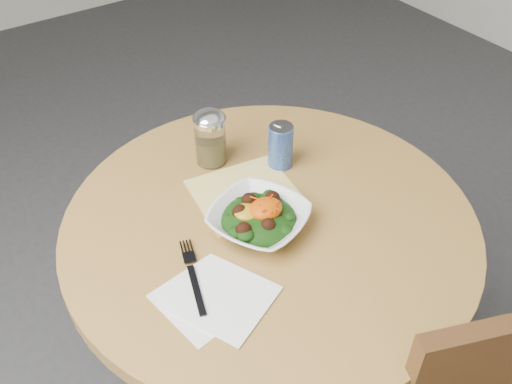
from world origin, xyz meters
TOP-DOWN VIEW (x-y plane):
  - table at (0.00, 0.00)m, footprint 0.90×0.90m
  - cloth_napkin at (0.00, 0.10)m, footprint 0.25×0.24m
  - paper_napkins at (-0.21, -0.12)m, footprint 0.22×0.22m
  - salad_bowl at (-0.04, -0.01)m, footprint 0.26×0.26m
  - fork at (-0.22, -0.05)m, footprint 0.08×0.19m
  - spice_shaker at (0.00, 0.24)m, footprint 0.08×0.08m
  - beverage_can at (0.13, 0.14)m, footprint 0.06×0.06m

SIDE VIEW (x-z plane):
  - table at x=0.00m, z-range 0.18..0.93m
  - cloth_napkin at x=0.00m, z-range 0.75..0.75m
  - paper_napkins at x=-0.21m, z-range 0.75..0.75m
  - fork at x=-0.22m, z-range 0.75..0.76m
  - salad_bowl at x=-0.04m, z-range 0.74..0.81m
  - beverage_can at x=0.13m, z-range 0.75..0.86m
  - spice_shaker at x=0.00m, z-range 0.75..0.89m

